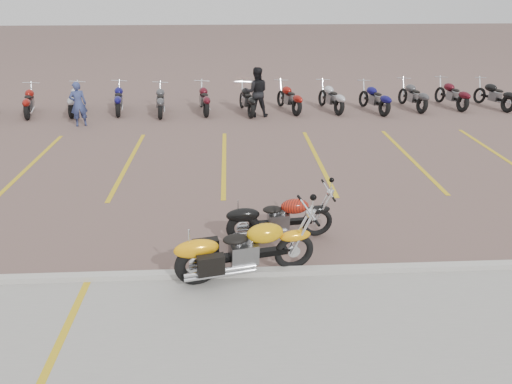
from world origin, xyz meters
TOP-DOWN VIEW (x-y plane):
  - ground at (0.00, 0.00)m, footprint 100.00×100.00m
  - concrete_apron at (0.00, -4.50)m, footprint 60.00×5.00m
  - curb at (0.00, -2.00)m, footprint 60.00×0.18m
  - parking_stripes at (0.00, 4.00)m, footprint 38.00×5.50m
  - yellow_cruiser at (0.36, -2.02)m, footprint 2.44×0.68m
  - flame_cruiser at (1.08, -0.70)m, footprint 2.14×0.41m
  - person_a at (-5.07, 7.99)m, footprint 0.66×0.55m
  - person_b at (1.20, 9.01)m, footprint 0.90×0.71m
  - bg_bike_row at (0.82, 9.71)m, footprint 20.84×2.09m

SIDE VIEW (x-z plane):
  - ground at x=0.00m, z-range 0.00..0.00m
  - parking_stripes at x=0.00m, z-range 0.00..0.01m
  - concrete_apron at x=0.00m, z-range 0.00..0.01m
  - curb at x=0.00m, z-range 0.00..0.12m
  - flame_cruiser at x=1.08m, z-range 0.00..0.88m
  - yellow_cruiser at x=0.36m, z-range 0.00..1.01m
  - bg_bike_row at x=0.82m, z-range 0.00..1.10m
  - person_a at x=-5.07m, z-range 0.00..1.56m
  - person_b at x=1.20m, z-range 0.00..1.83m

